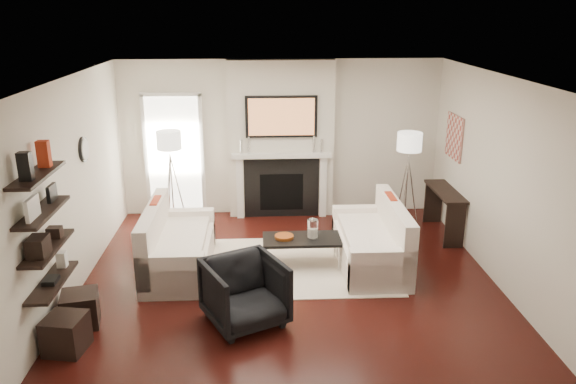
{
  "coord_description": "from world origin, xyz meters",
  "views": [
    {
      "loc": [
        -0.37,
        -6.55,
        3.5
      ],
      "look_at": [
        0.0,
        0.6,
        1.15
      ],
      "focal_mm": 35.0,
      "sensor_mm": 36.0,
      "label": 1
    }
  ],
  "objects_px": {
    "armchair": "(245,290)",
    "lamp_right_shade": "(410,142)",
    "lamp_left_shade": "(169,140)",
    "coffee_table": "(302,239)",
    "loveseat_right_base": "(370,251)",
    "ottoman_near": "(80,309)",
    "loveseat_left_base": "(180,256)"
  },
  "relations": [
    {
      "from": "armchair",
      "to": "lamp_right_shade",
      "type": "relative_size",
      "value": 2.13
    },
    {
      "from": "lamp_left_shade",
      "to": "coffee_table",
      "type": "bearing_deg",
      "value": -40.77
    },
    {
      "from": "loveseat_right_base",
      "to": "ottoman_near",
      "type": "height_order",
      "value": "loveseat_right_base"
    },
    {
      "from": "loveseat_left_base",
      "to": "loveseat_right_base",
      "type": "xyz_separation_m",
      "value": [
        2.68,
        0.01,
        0.0
      ]
    },
    {
      "from": "lamp_left_shade",
      "to": "lamp_right_shade",
      "type": "xyz_separation_m",
      "value": [
        3.9,
        -0.32,
        0.0
      ]
    },
    {
      "from": "ottoman_near",
      "to": "loveseat_left_base",
      "type": "bearing_deg",
      "value": 55.5
    },
    {
      "from": "lamp_right_shade",
      "to": "loveseat_left_base",
      "type": "bearing_deg",
      "value": -157.21
    },
    {
      "from": "loveseat_right_base",
      "to": "coffee_table",
      "type": "height_order",
      "value": "same"
    },
    {
      "from": "loveseat_left_base",
      "to": "loveseat_right_base",
      "type": "bearing_deg",
      "value": 0.11
    },
    {
      "from": "lamp_right_shade",
      "to": "ottoman_near",
      "type": "bearing_deg",
      "value": -147.38
    },
    {
      "from": "coffee_table",
      "to": "armchair",
      "type": "relative_size",
      "value": 1.29
    },
    {
      "from": "lamp_left_shade",
      "to": "ottoman_near",
      "type": "xyz_separation_m",
      "value": [
        -0.62,
        -3.21,
        -1.25
      ]
    },
    {
      "from": "lamp_left_shade",
      "to": "ottoman_near",
      "type": "bearing_deg",
      "value": -100.92
    },
    {
      "from": "loveseat_right_base",
      "to": "coffee_table",
      "type": "relative_size",
      "value": 1.64
    },
    {
      "from": "lamp_left_shade",
      "to": "ottoman_near",
      "type": "height_order",
      "value": "lamp_left_shade"
    },
    {
      "from": "armchair",
      "to": "lamp_right_shade",
      "type": "distance_m",
      "value": 4.07
    },
    {
      "from": "coffee_table",
      "to": "lamp_right_shade",
      "type": "bearing_deg",
      "value": 38.12
    },
    {
      "from": "loveseat_left_base",
      "to": "loveseat_right_base",
      "type": "relative_size",
      "value": 1.0
    },
    {
      "from": "ottoman_near",
      "to": "armchair",
      "type": "bearing_deg",
      "value": -1.67
    },
    {
      "from": "loveseat_left_base",
      "to": "ottoman_near",
      "type": "height_order",
      "value": "loveseat_left_base"
    },
    {
      "from": "loveseat_left_base",
      "to": "ottoman_near",
      "type": "relative_size",
      "value": 4.5
    },
    {
      "from": "loveseat_right_base",
      "to": "armchair",
      "type": "relative_size",
      "value": 2.11
    },
    {
      "from": "coffee_table",
      "to": "lamp_left_shade",
      "type": "bearing_deg",
      "value": 139.23
    },
    {
      "from": "armchair",
      "to": "ottoman_near",
      "type": "xyz_separation_m",
      "value": [
        -1.9,
        0.06,
        -0.23
      ]
    },
    {
      "from": "lamp_left_shade",
      "to": "lamp_right_shade",
      "type": "height_order",
      "value": "same"
    },
    {
      "from": "loveseat_left_base",
      "to": "armchair",
      "type": "height_order",
      "value": "armchair"
    },
    {
      "from": "loveseat_left_base",
      "to": "ottoman_near",
      "type": "xyz_separation_m",
      "value": [
        -0.96,
        -1.4,
        -0.01
      ]
    },
    {
      "from": "loveseat_left_base",
      "to": "armchair",
      "type": "xyz_separation_m",
      "value": [
        0.94,
        -1.45,
        0.22
      ]
    },
    {
      "from": "loveseat_left_base",
      "to": "coffee_table",
      "type": "distance_m",
      "value": 1.72
    },
    {
      "from": "coffee_table",
      "to": "armchair",
      "type": "height_order",
      "value": "armchair"
    },
    {
      "from": "loveseat_right_base",
      "to": "ottoman_near",
      "type": "bearing_deg",
      "value": -158.91
    },
    {
      "from": "armchair",
      "to": "loveseat_left_base",
      "type": "bearing_deg",
      "value": 96.71
    }
  ]
}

